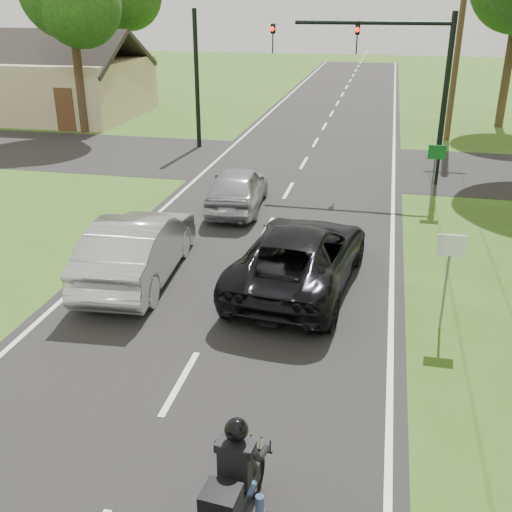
% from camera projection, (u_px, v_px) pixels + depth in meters
% --- Properties ---
extents(ground, '(140.00, 140.00, 0.00)m').
position_uv_depth(ground, '(180.00, 383.00, 10.79)').
color(ground, '#385919').
rests_on(ground, ground).
extents(road, '(8.00, 100.00, 0.01)m').
position_uv_depth(road, '(278.00, 208.00, 19.76)').
color(road, black).
rests_on(road, ground).
extents(cross_road, '(60.00, 7.00, 0.01)m').
position_uv_depth(cross_road, '(304.00, 163.00, 25.15)').
color(cross_road, black).
rests_on(cross_road, ground).
extents(motorcycle_rider, '(0.64, 2.14, 1.84)m').
position_uv_depth(motorcycle_rider, '(235.00, 495.00, 7.40)').
color(motorcycle_rider, black).
rests_on(motorcycle_rider, ground).
extents(dark_suv, '(3.05, 5.69, 1.52)m').
position_uv_depth(dark_suv, '(300.00, 256.00, 14.16)').
color(dark_suv, black).
rests_on(dark_suv, road).
extents(silver_sedan, '(2.08, 5.02, 1.61)m').
position_uv_depth(silver_sedan, '(138.00, 247.00, 14.54)').
color(silver_sedan, silver).
rests_on(silver_sedan, road).
extents(silver_suv, '(1.97, 4.25, 1.41)m').
position_uv_depth(silver_suv, '(237.00, 188.00, 19.45)').
color(silver_suv, '#A5A8AD').
rests_on(silver_suv, road).
extents(traffic_signal, '(6.38, 0.44, 6.00)m').
position_uv_depth(traffic_signal, '(394.00, 68.00, 21.07)').
color(traffic_signal, black).
rests_on(traffic_signal, ground).
extents(signal_pole_far, '(0.20, 0.20, 6.00)m').
position_uv_depth(signal_pole_far, '(197.00, 80.00, 26.76)').
color(signal_pole_far, black).
rests_on(signal_pole_far, ground).
extents(utility_pole_far, '(1.60, 0.28, 10.00)m').
position_uv_depth(utility_pole_far, '(460.00, 29.00, 27.32)').
color(utility_pole_far, brown).
rests_on(utility_pole_far, ground).
extents(sign_white, '(0.55, 0.07, 2.12)m').
position_uv_depth(sign_white, '(449.00, 259.00, 11.92)').
color(sign_white, slate).
rests_on(sign_white, ground).
extents(sign_green, '(0.55, 0.07, 2.12)m').
position_uv_depth(sign_green, '(436.00, 161.00, 19.06)').
color(sign_green, slate).
rests_on(sign_green, ground).
extents(house, '(10.20, 8.00, 4.84)m').
position_uv_depth(house, '(51.00, 85.00, 34.73)').
color(house, tan).
rests_on(house, ground).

